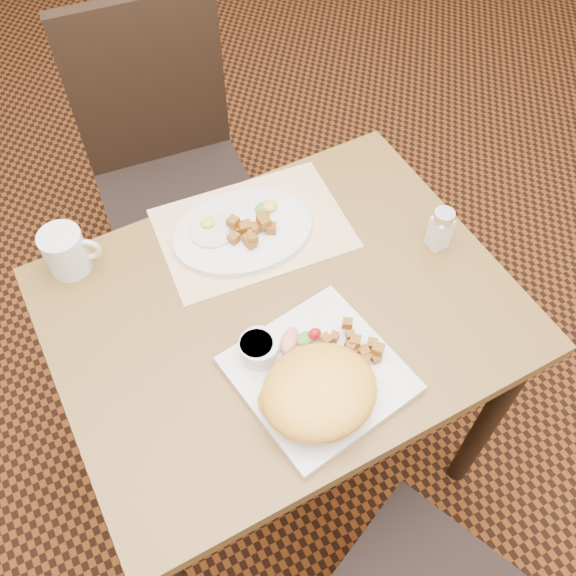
# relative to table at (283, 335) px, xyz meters

# --- Properties ---
(ground) EXTENTS (8.00, 8.00, 0.00)m
(ground) POSITION_rel_table_xyz_m (0.00, 0.00, -0.64)
(ground) COLOR black
(ground) RESTS_ON ground
(table) EXTENTS (0.90, 0.70, 0.75)m
(table) POSITION_rel_table_xyz_m (0.00, 0.00, 0.00)
(table) COLOR brown
(table) RESTS_ON ground
(chair_far) EXTENTS (0.47, 0.47, 0.97)m
(chair_far) POSITION_rel_table_xyz_m (0.01, 0.71, -0.10)
(chair_far) COLOR black
(chair_far) RESTS_ON ground
(placemat) EXTENTS (0.43, 0.32, 0.00)m
(placemat) POSITION_rel_table_xyz_m (0.04, 0.21, 0.11)
(placemat) COLOR white
(placemat) RESTS_ON table
(plate_square) EXTENTS (0.32, 0.32, 0.02)m
(plate_square) POSITION_rel_table_xyz_m (-0.02, -0.17, 0.12)
(plate_square) COLOR silver
(plate_square) RESTS_ON table
(plate_oval) EXTENTS (0.33, 0.27, 0.02)m
(plate_oval) POSITION_rel_table_xyz_m (0.01, 0.20, 0.12)
(plate_oval) COLOR silver
(plate_oval) RESTS_ON placemat
(hollandaise_mound) EXTENTS (0.21, 0.19, 0.08)m
(hollandaise_mound) POSITION_rel_table_xyz_m (-0.05, -0.22, 0.16)
(hollandaise_mound) COLOR yellow
(hollandaise_mound) RESTS_ON plate_square
(ramekin) EXTENTS (0.07, 0.07, 0.04)m
(ramekin) POSITION_rel_table_xyz_m (-0.09, -0.08, 0.15)
(ramekin) COLOR silver
(ramekin) RESTS_ON plate_square
(garnish_sq) EXTENTS (0.09, 0.06, 0.03)m
(garnish_sq) POSITION_rel_table_xyz_m (-0.02, -0.09, 0.14)
(garnish_sq) COLOR #387223
(garnish_sq) RESTS_ON plate_square
(fried_egg) EXTENTS (0.10, 0.10, 0.02)m
(fried_egg) POSITION_rel_table_xyz_m (-0.05, 0.23, 0.13)
(fried_egg) COLOR white
(fried_egg) RESTS_ON plate_oval
(garnish_ov) EXTENTS (0.06, 0.04, 0.02)m
(garnish_ov) POSITION_rel_table_xyz_m (0.09, 0.23, 0.14)
(garnish_ov) COLOR #387223
(garnish_ov) RESTS_ON plate_oval
(salt_shaker) EXTENTS (0.04, 0.04, 0.10)m
(salt_shaker) POSITION_rel_table_xyz_m (0.36, -0.01, 0.16)
(salt_shaker) COLOR white
(salt_shaker) RESTS_ON table
(coffee_mug) EXTENTS (0.11, 0.09, 0.10)m
(coffee_mug) POSITION_rel_table_xyz_m (-0.34, 0.30, 0.16)
(coffee_mug) COLOR silver
(coffee_mug) RESTS_ON table
(home_fries_sq) EXTENTS (0.11, 0.11, 0.03)m
(home_fries_sq) POSITION_rel_table_xyz_m (0.06, -0.16, 0.14)
(home_fries_sq) COLOR #9C6119
(home_fries_sq) RESTS_ON plate_square
(home_fries_ov) EXTENTS (0.11, 0.08, 0.04)m
(home_fries_ov) POSITION_rel_table_xyz_m (0.02, 0.19, 0.14)
(home_fries_ov) COLOR #9C6119
(home_fries_ov) RESTS_ON plate_oval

